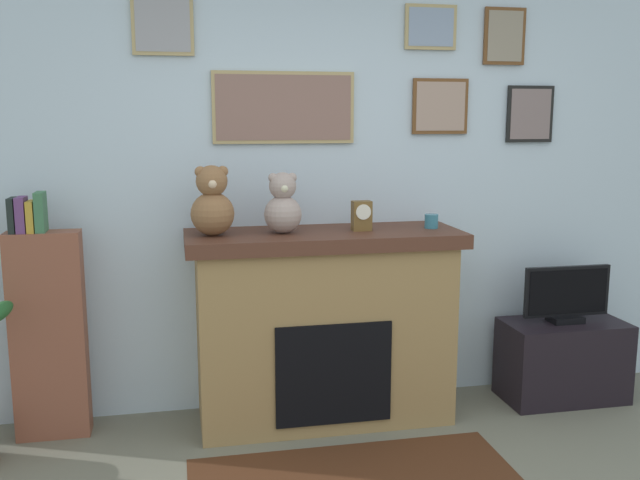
% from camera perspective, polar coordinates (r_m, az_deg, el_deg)
% --- Properties ---
extents(back_wall, '(5.20, 0.15, 2.60)m').
position_cam_1_polar(back_wall, '(4.33, 1.22, 3.89)').
color(back_wall, silver).
rests_on(back_wall, ground_plane).
extents(fireplace, '(1.57, 0.60, 1.12)m').
position_cam_1_polar(fireplace, '(4.13, 0.30, -6.92)').
color(fireplace, '#99774A').
rests_on(fireplace, ground_plane).
extents(bookshelf, '(0.39, 0.16, 1.37)m').
position_cam_1_polar(bookshelf, '(4.17, -21.18, -6.76)').
color(bookshelf, brown).
rests_on(bookshelf, ground_plane).
extents(tv_stand, '(0.76, 0.40, 0.50)m').
position_cam_1_polar(tv_stand, '(4.75, 19.05, -9.20)').
color(tv_stand, black).
rests_on(tv_stand, ground_plane).
extents(television, '(0.56, 0.14, 0.36)m').
position_cam_1_polar(television, '(4.64, 19.35, -4.28)').
color(television, black).
rests_on(television, tv_stand).
extents(candle_jar, '(0.08, 0.08, 0.08)m').
position_cam_1_polar(candle_jar, '(4.16, 9.01, 1.51)').
color(candle_jar, teal).
rests_on(candle_jar, fireplace).
extents(mantel_clock, '(0.11, 0.08, 0.17)m').
position_cam_1_polar(mantel_clock, '(4.02, 3.39, 1.98)').
color(mantel_clock, brown).
rests_on(mantel_clock, fireplace).
extents(teddy_bear_grey, '(0.24, 0.24, 0.39)m').
position_cam_1_polar(teddy_bear_grey, '(3.88, -8.72, 2.89)').
color(teddy_bear_grey, brown).
rests_on(teddy_bear_grey, fireplace).
extents(teddy_bear_cream, '(0.21, 0.21, 0.34)m').
position_cam_1_polar(teddy_bear_cream, '(3.92, -3.03, 2.77)').
color(teddy_bear_cream, '#A7928C').
rests_on(teddy_bear_cream, fireplace).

